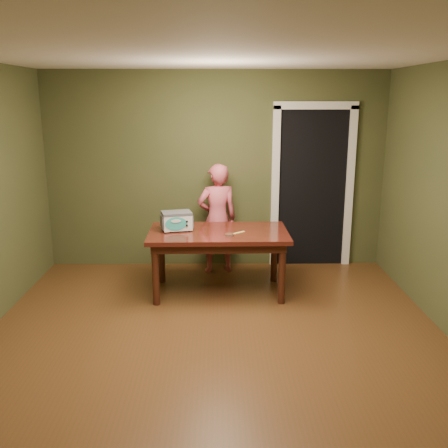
{
  "coord_description": "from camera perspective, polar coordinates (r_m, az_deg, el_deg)",
  "views": [
    {
      "loc": [
        0.02,
        -4.11,
        2.25
      ],
      "look_at": [
        0.09,
        1.0,
        0.95
      ],
      "focal_mm": 40.0,
      "sensor_mm": 36.0,
      "label": 1
    }
  ],
  "objects": [
    {
      "name": "baking_pan",
      "position": [
        5.57,
        0.62,
        -1.22
      ],
      "size": [
        0.1,
        0.1,
        0.02
      ],
      "color": "silver",
      "rests_on": "dining_table"
    },
    {
      "name": "room_shell",
      "position": [
        4.14,
        -1.11,
        6.74
      ],
      "size": [
        4.52,
        5.02,
        2.61
      ],
      "color": "#454826",
      "rests_on": "ground"
    },
    {
      "name": "toy_oven",
      "position": [
        5.8,
        -5.43,
        0.43
      ],
      "size": [
        0.4,
        0.31,
        0.22
      ],
      "rotation": [
        0.0,
        0.0,
        0.25
      ],
      "color": "#4C4F54",
      "rests_on": "dining_table"
    },
    {
      "name": "spatula",
      "position": [
        5.68,
        1.67,
        -1.0
      ],
      "size": [
        0.15,
        0.14,
        0.01
      ],
      "primitive_type": "cube",
      "rotation": [
        0.0,
        0.0,
        0.7
      ],
      "color": "#F4EB6A",
      "rests_on": "dining_table"
    },
    {
      "name": "doorway",
      "position": [
        7.11,
        9.59,
        4.4
      ],
      "size": [
        1.1,
        0.66,
        2.25
      ],
      "color": "black",
      "rests_on": "ground"
    },
    {
      "name": "dining_table",
      "position": [
        5.78,
        -0.65,
        -1.78
      ],
      "size": [
        1.61,
        0.92,
        0.75
      ],
      "rotation": [
        0.0,
        0.0,
        0.01
      ],
      "color": "#38140C",
      "rests_on": "floor"
    },
    {
      "name": "child",
      "position": [
        6.49,
        -0.77,
        0.63
      ],
      "size": [
        0.59,
        0.46,
        1.44
      ],
      "primitive_type": "imported",
      "rotation": [
        0.0,
        0.0,
        3.37
      ],
      "color": "#CE5562",
      "rests_on": "floor"
    },
    {
      "name": "floor",
      "position": [
        4.68,
        -1.01,
        -14.43
      ],
      "size": [
        5.0,
        5.0,
        0.0
      ],
      "primitive_type": "plane",
      "color": "#533017",
      "rests_on": "ground"
    }
  ]
}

